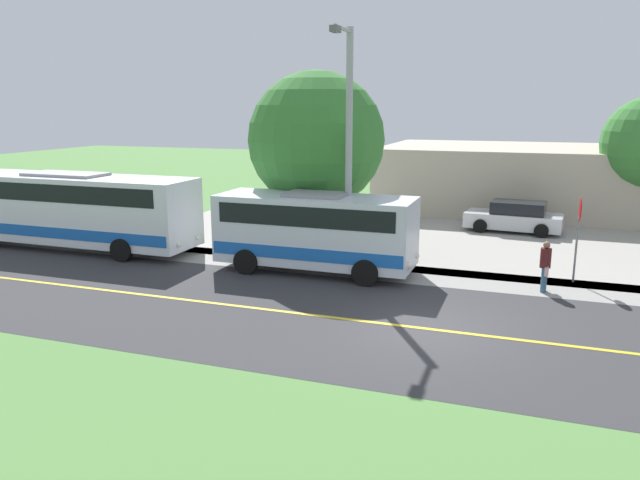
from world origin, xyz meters
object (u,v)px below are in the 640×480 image
object	(u,v)px
shuttle_bus_front	(315,228)
transit_bus_rear	(69,207)
stop_sign	(579,225)
parked_car_near	(514,217)
street_light_pole	(348,142)
pedestrian_with_bags	(545,265)
tree_curbside	(316,140)
commercial_building	(566,179)

from	to	relation	value
shuttle_bus_front	transit_bus_rear	size ratio (longest dim) A/B	0.63
transit_bus_rear	stop_sign	bearing A→B (deg)	94.42
parked_car_near	street_light_pole	bearing A→B (deg)	-30.19
stop_sign	parked_car_near	distance (m)	8.54
pedestrian_with_bags	street_light_pole	bearing A→B (deg)	-92.32
street_light_pole	parked_car_near	world-z (taller)	street_light_pole
shuttle_bus_front	stop_sign	size ratio (longest dim) A/B	2.49
tree_curbside	transit_bus_rear	bearing A→B (deg)	-74.19
shuttle_bus_front	street_light_pole	bearing A→B (deg)	110.17
stop_sign	street_light_pole	bearing A→B (deg)	-81.01
pedestrian_with_bags	parked_car_near	bearing A→B (deg)	-172.50
transit_bus_rear	street_light_pole	distance (m)	12.40
commercial_building	street_light_pole	bearing A→B (deg)	-25.60
street_light_pole	tree_curbside	size ratio (longest dim) A/B	1.17
transit_bus_rear	stop_sign	xyz separation A→B (m)	(-1.53, 19.75, 0.23)
shuttle_bus_front	tree_curbside	distance (m)	4.26
transit_bus_rear	parked_car_near	xyz separation A→B (m)	(-9.67, 17.50, -1.05)
stop_sign	tree_curbside	size ratio (longest dim) A/B	0.40
parked_car_near	tree_curbside	size ratio (longest dim) A/B	0.63
transit_bus_rear	pedestrian_with_bags	size ratio (longest dim) A/B	6.89
transit_bus_rear	street_light_pole	xyz separation A→B (m)	(-0.31, 12.05, 2.90)
stop_sign	commercial_building	world-z (taller)	commercial_building
pedestrian_with_bags	street_light_pole	world-z (taller)	street_light_pole
parked_car_near	tree_curbside	bearing A→B (deg)	-47.70
shuttle_bus_front	stop_sign	xyz separation A→B (m)	(-1.61, 8.76, 0.39)
shuttle_bus_front	commercial_building	xyz separation A→B (m)	(-16.91, 8.98, 0.21)
stop_sign	parked_car_near	xyz separation A→B (m)	(-8.14, -2.25, -1.28)
street_light_pole	commercial_building	bearing A→B (deg)	154.40
transit_bus_rear	parked_car_near	bearing A→B (deg)	118.92
pedestrian_with_bags	tree_curbside	xyz separation A→B (m)	(-2.79, -8.79, 3.64)
street_light_pole	parked_car_near	distance (m)	11.53
street_light_pole	commercial_building	distance (m)	18.53
commercial_building	shuttle_bus_front	bearing A→B (deg)	-27.97
stop_sign	street_light_pole	distance (m)	8.23
street_light_pole	parked_car_near	size ratio (longest dim) A/B	1.86
stop_sign	street_light_pole	world-z (taller)	street_light_pole
parked_car_near	commercial_building	bearing A→B (deg)	160.98
shuttle_bus_front	tree_curbside	bearing A→B (deg)	-160.88
stop_sign	street_light_pole	xyz separation A→B (m)	(1.22, -7.69, 2.67)
parked_car_near	tree_curbside	world-z (taller)	tree_curbside
transit_bus_rear	pedestrian_with_bags	distance (m)	18.79
shuttle_bus_front	street_light_pole	xyz separation A→B (m)	(-0.39, 1.07, 3.06)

